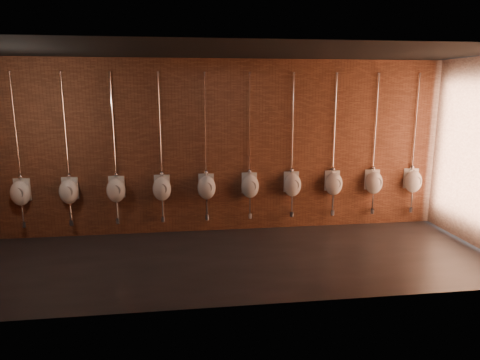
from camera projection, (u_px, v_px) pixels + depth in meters
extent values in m
plane|color=black|center=(231.00, 259.00, 6.80)|extent=(8.50, 8.50, 0.00)
cube|color=black|center=(230.00, 51.00, 6.14)|extent=(8.50, 3.00, 0.04)
cube|color=brown|center=(221.00, 147.00, 7.93)|extent=(8.50, 0.04, 3.20)
cube|color=brown|center=(244.00, 181.00, 5.02)|extent=(8.50, 0.04, 3.20)
ellipsoid|color=white|center=(20.00, 193.00, 7.49)|extent=(0.38, 0.34, 0.45)
cube|color=white|center=(22.00, 189.00, 7.59)|extent=(0.29, 0.08, 0.40)
cylinder|color=#989898|center=(18.00, 193.00, 7.38)|extent=(0.20, 0.05, 0.20)
cylinder|color=silver|center=(15.00, 127.00, 7.34)|extent=(0.02, 0.02, 1.86)
sphere|color=silver|center=(20.00, 177.00, 7.51)|extent=(0.08, 0.08, 0.08)
cylinder|color=silver|center=(9.00, 71.00, 7.15)|extent=(0.05, 0.05, 0.01)
cylinder|color=silver|center=(22.00, 212.00, 7.56)|extent=(0.03, 0.03, 0.35)
cylinder|color=silver|center=(24.00, 224.00, 7.61)|extent=(0.08, 0.08, 0.11)
cylinder|color=silver|center=(25.00, 223.00, 7.68)|extent=(0.03, 0.15, 0.03)
ellipsoid|color=white|center=(69.00, 192.00, 7.60)|extent=(0.38, 0.34, 0.45)
cube|color=white|center=(70.00, 188.00, 7.69)|extent=(0.29, 0.08, 0.40)
cylinder|color=#989898|center=(67.00, 192.00, 7.49)|extent=(0.20, 0.05, 0.20)
cylinder|color=silver|center=(65.00, 126.00, 7.45)|extent=(0.02, 0.02, 1.86)
sphere|color=silver|center=(69.00, 176.00, 7.62)|extent=(0.08, 0.08, 0.08)
cylinder|color=silver|center=(60.00, 72.00, 7.26)|extent=(0.05, 0.05, 0.01)
cylinder|color=silver|center=(70.00, 210.00, 7.67)|extent=(0.03, 0.03, 0.35)
cylinder|color=silver|center=(71.00, 222.00, 7.72)|extent=(0.08, 0.08, 0.11)
cylinder|color=silver|center=(72.00, 221.00, 7.79)|extent=(0.03, 0.15, 0.03)
ellipsoid|color=white|center=(116.00, 190.00, 7.71)|extent=(0.38, 0.34, 0.45)
cube|color=white|center=(117.00, 187.00, 7.80)|extent=(0.29, 0.08, 0.40)
cylinder|color=#989898|center=(115.00, 190.00, 7.59)|extent=(0.20, 0.05, 0.20)
cylinder|color=silver|center=(113.00, 126.00, 7.55)|extent=(0.02, 0.02, 1.86)
sphere|color=silver|center=(116.00, 175.00, 7.72)|extent=(0.08, 0.08, 0.08)
cylinder|color=silver|center=(110.00, 72.00, 7.36)|extent=(0.05, 0.05, 0.01)
cylinder|color=silver|center=(117.00, 208.00, 7.78)|extent=(0.03, 0.03, 0.35)
cylinder|color=silver|center=(118.00, 221.00, 7.82)|extent=(0.08, 0.08, 0.11)
cylinder|color=silver|center=(118.00, 220.00, 7.90)|extent=(0.03, 0.15, 0.03)
ellipsoid|color=white|center=(162.00, 189.00, 7.81)|extent=(0.38, 0.34, 0.45)
cube|color=white|center=(162.00, 185.00, 7.91)|extent=(0.29, 0.08, 0.40)
cylinder|color=#989898|center=(162.00, 189.00, 7.70)|extent=(0.20, 0.05, 0.20)
cylinder|color=silver|center=(160.00, 125.00, 7.66)|extent=(0.02, 0.02, 1.86)
sphere|color=silver|center=(162.00, 173.00, 7.83)|extent=(0.08, 0.08, 0.08)
cylinder|color=silver|center=(158.00, 72.00, 7.47)|extent=(0.05, 0.05, 0.01)
cylinder|color=silver|center=(163.00, 207.00, 7.88)|extent=(0.03, 0.03, 0.35)
cylinder|color=silver|center=(163.00, 219.00, 7.93)|extent=(0.08, 0.08, 0.11)
cylinder|color=silver|center=(163.00, 218.00, 8.00)|extent=(0.03, 0.15, 0.03)
ellipsoid|color=white|center=(207.00, 188.00, 7.92)|extent=(0.38, 0.34, 0.45)
cube|color=white|center=(206.00, 184.00, 8.01)|extent=(0.29, 0.08, 0.40)
cylinder|color=#989898|center=(207.00, 188.00, 7.80)|extent=(0.20, 0.05, 0.20)
cylinder|color=silver|center=(205.00, 125.00, 7.76)|extent=(0.02, 0.02, 1.86)
sphere|color=silver|center=(206.00, 172.00, 7.94)|extent=(0.08, 0.08, 0.08)
cylinder|color=silver|center=(204.00, 72.00, 7.57)|extent=(0.05, 0.05, 0.01)
cylinder|color=silver|center=(207.00, 205.00, 7.99)|extent=(0.03, 0.03, 0.35)
cylinder|color=silver|center=(207.00, 217.00, 8.04)|extent=(0.08, 0.08, 0.11)
cylinder|color=silver|center=(207.00, 216.00, 8.11)|extent=(0.03, 0.15, 0.03)
ellipsoid|color=white|center=(250.00, 186.00, 8.02)|extent=(0.38, 0.34, 0.45)
cube|color=white|center=(249.00, 183.00, 8.12)|extent=(0.29, 0.08, 0.40)
cylinder|color=#989898|center=(251.00, 186.00, 7.91)|extent=(0.20, 0.05, 0.20)
cylinder|color=silver|center=(250.00, 125.00, 7.87)|extent=(0.02, 0.02, 1.86)
sphere|color=silver|center=(250.00, 171.00, 8.04)|extent=(0.08, 0.08, 0.08)
cylinder|color=silver|center=(250.00, 73.00, 7.68)|extent=(0.05, 0.05, 0.01)
cylinder|color=silver|center=(250.00, 204.00, 8.09)|extent=(0.03, 0.03, 0.35)
cylinder|color=silver|center=(250.00, 216.00, 8.14)|extent=(0.08, 0.08, 0.11)
cylinder|color=silver|center=(249.00, 215.00, 8.21)|extent=(0.03, 0.15, 0.03)
ellipsoid|color=white|center=(292.00, 185.00, 8.13)|extent=(0.38, 0.34, 0.45)
cube|color=white|center=(291.00, 182.00, 8.22)|extent=(0.29, 0.08, 0.40)
cylinder|color=#989898|center=(294.00, 185.00, 8.02)|extent=(0.20, 0.05, 0.20)
cylinder|color=silver|center=(293.00, 124.00, 7.98)|extent=(0.02, 0.02, 1.86)
sphere|color=silver|center=(292.00, 170.00, 8.15)|extent=(0.08, 0.08, 0.08)
cylinder|color=silver|center=(294.00, 73.00, 7.79)|extent=(0.05, 0.05, 0.01)
cylinder|color=silver|center=(292.00, 202.00, 8.20)|extent=(0.03, 0.03, 0.35)
cylinder|color=silver|center=(292.00, 214.00, 8.25)|extent=(0.08, 0.08, 0.11)
cylinder|color=silver|center=(291.00, 213.00, 8.32)|extent=(0.03, 0.15, 0.03)
ellipsoid|color=white|center=(334.00, 184.00, 8.24)|extent=(0.38, 0.34, 0.45)
cube|color=white|center=(332.00, 181.00, 8.33)|extent=(0.29, 0.08, 0.40)
cylinder|color=#989898|center=(336.00, 184.00, 8.12)|extent=(0.20, 0.05, 0.20)
cylinder|color=silver|center=(335.00, 124.00, 8.08)|extent=(0.02, 0.02, 1.86)
sphere|color=silver|center=(333.00, 169.00, 8.25)|extent=(0.08, 0.08, 0.08)
cylinder|color=silver|center=(337.00, 73.00, 7.89)|extent=(0.05, 0.05, 0.01)
cylinder|color=silver|center=(333.00, 201.00, 8.30)|extent=(0.03, 0.03, 0.35)
cylinder|color=silver|center=(332.00, 212.00, 8.35)|extent=(0.08, 0.08, 0.11)
cylinder|color=silver|center=(331.00, 211.00, 8.42)|extent=(0.03, 0.15, 0.03)
ellipsoid|color=white|center=(374.00, 183.00, 8.34)|extent=(0.38, 0.34, 0.45)
cube|color=white|center=(372.00, 179.00, 8.44)|extent=(0.29, 0.08, 0.40)
cylinder|color=#989898|center=(377.00, 183.00, 8.23)|extent=(0.20, 0.05, 0.20)
cylinder|color=silver|center=(376.00, 123.00, 8.19)|extent=(0.02, 0.02, 1.86)
sphere|color=silver|center=(373.00, 168.00, 8.36)|extent=(0.08, 0.08, 0.08)
cylinder|color=silver|center=(379.00, 73.00, 8.00)|extent=(0.05, 0.05, 0.01)
cylinder|color=silver|center=(373.00, 199.00, 8.41)|extent=(0.03, 0.03, 0.35)
cylinder|color=silver|center=(372.00, 211.00, 8.46)|extent=(0.08, 0.08, 0.11)
cylinder|color=silver|center=(370.00, 210.00, 8.53)|extent=(0.03, 0.15, 0.03)
ellipsoid|color=white|center=(413.00, 182.00, 8.45)|extent=(0.38, 0.34, 0.45)
cube|color=white|center=(411.00, 178.00, 8.54)|extent=(0.29, 0.08, 0.40)
cylinder|color=#989898|center=(416.00, 181.00, 8.33)|extent=(0.20, 0.05, 0.20)
cylinder|color=silver|center=(416.00, 123.00, 8.29)|extent=(0.02, 0.02, 1.86)
sphere|color=silver|center=(412.00, 167.00, 8.46)|extent=(0.08, 0.08, 0.08)
cylinder|color=silver|center=(420.00, 74.00, 8.10)|extent=(0.05, 0.05, 0.01)
cylinder|color=silver|center=(412.00, 198.00, 8.52)|extent=(0.03, 0.03, 0.35)
cylinder|color=silver|center=(411.00, 209.00, 8.56)|extent=(0.08, 0.08, 0.11)
cylinder|color=silver|center=(409.00, 208.00, 8.64)|extent=(0.03, 0.15, 0.03)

